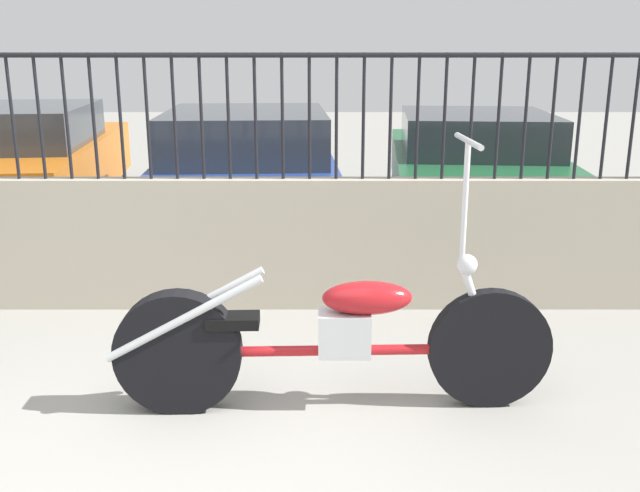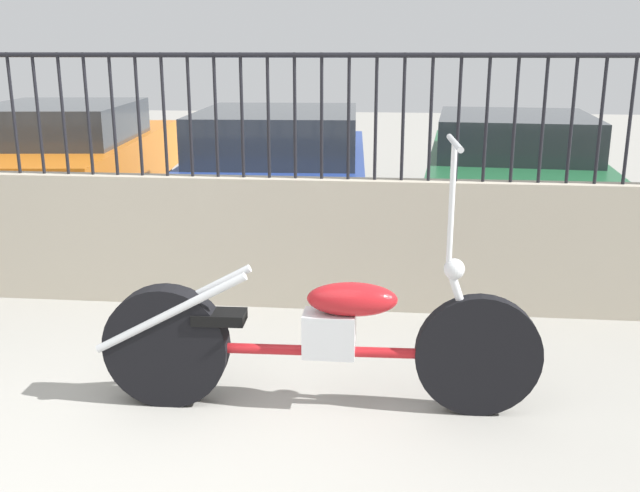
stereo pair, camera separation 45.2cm
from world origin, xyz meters
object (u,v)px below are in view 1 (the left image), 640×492
(motorcycle_red, at_px, (310,340))
(car_green, at_px, (473,164))
(car_orange, at_px, (23,161))
(car_blue, at_px, (248,169))

(motorcycle_red, distance_m, car_green, 4.96)
(motorcycle_red, xyz_separation_m, car_orange, (-3.36, 4.55, 0.27))
(car_orange, bearing_deg, motorcycle_red, -150.16)
(motorcycle_red, xyz_separation_m, car_blue, (-0.72, 4.05, 0.26))
(car_blue, bearing_deg, car_orange, 75.97)
(car_orange, distance_m, car_green, 5.17)
(car_blue, bearing_deg, car_green, -80.74)
(motorcycle_red, height_order, car_orange, motorcycle_red)
(motorcycle_red, xyz_separation_m, car_green, (1.82, 4.61, 0.23))
(car_orange, xyz_separation_m, car_green, (5.17, 0.06, -0.04))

